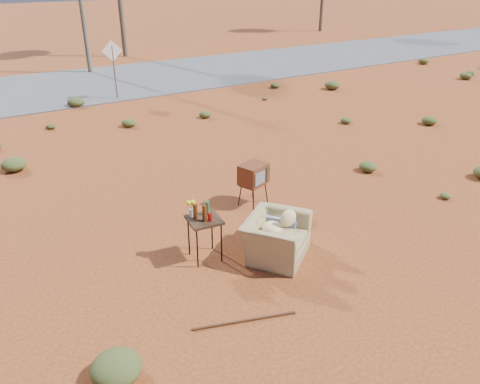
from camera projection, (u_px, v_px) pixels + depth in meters
ground at (258, 259)px, 8.19m from camera, size 140.00×140.00×0.00m
highway at (60, 88)px, 19.65m from camera, size 140.00×7.00×0.04m
armchair at (277, 230)px, 8.17m from camera, size 1.45×1.47×0.99m
tv_unit at (254, 175)px, 9.81m from camera, size 0.68×0.61×0.91m
side_table at (201, 217)px, 7.89m from camera, size 0.61×0.61×1.09m
rusty_bar at (245, 321)px, 6.74m from camera, size 1.48×0.52×0.04m
road_sign at (113, 59)px, 17.43m from camera, size 0.78×0.06×2.19m
scrub_patch at (126, 175)px, 11.11m from camera, size 17.49×8.07×0.33m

